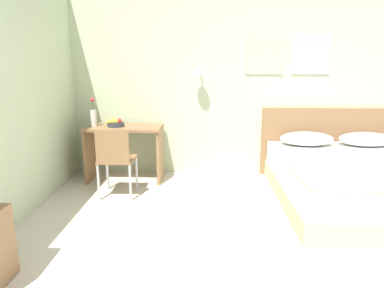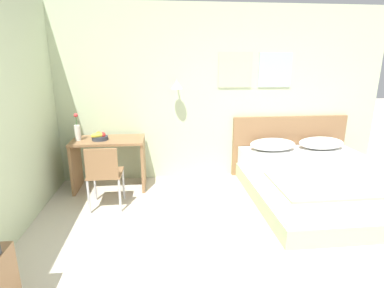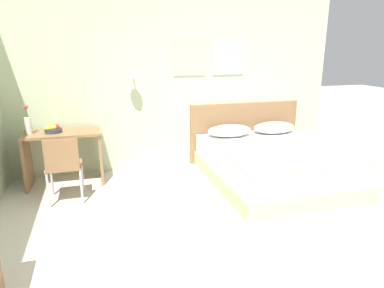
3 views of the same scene
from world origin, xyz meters
TOP-DOWN VIEW (x-y plane):
  - ground_plane at (0.00, 0.00)m, footprint 24.00×24.00m
  - wall_back at (0.01, 2.76)m, footprint 5.48×0.31m
  - bed at (1.30, 1.64)m, footprint 1.78×2.05m
  - headboard at (1.30, 2.70)m, footprint 1.90×0.06m
  - pillow_left at (0.91, 2.41)m, footprint 0.71×0.42m
  - pillow_right at (1.69, 2.41)m, footprint 0.71×0.42m
  - throw_blanket at (1.30, 1.05)m, footprint 1.72×0.82m
  - folded_towel_near_foot at (1.19, 1.19)m, footprint 0.33×0.28m
  - desk at (-1.56, 2.38)m, footprint 1.01×0.56m
  - desk_chair at (-1.52, 1.71)m, footprint 0.42×0.42m
  - fruit_bowl at (-1.66, 2.34)m, footprint 0.23×0.23m
  - flower_vase at (-1.96, 2.36)m, footprint 0.08×0.08m

SIDE VIEW (x-z plane):
  - ground_plane at x=0.00m, z-range 0.00..0.00m
  - bed at x=1.30m, z-range 0.00..0.50m
  - headboard at x=1.30m, z-range 0.00..0.97m
  - desk_chair at x=-1.52m, z-range 0.09..0.93m
  - desk at x=-1.56m, z-range 0.13..0.89m
  - throw_blanket at x=1.30m, z-range 0.50..0.53m
  - folded_towel_near_foot at x=1.19m, z-range 0.53..0.59m
  - pillow_left at x=0.91m, z-range 0.50..0.68m
  - pillow_right at x=1.69m, z-range 0.50..0.68m
  - fruit_bowl at x=-1.66m, z-range 0.74..0.86m
  - flower_vase at x=-1.96m, z-range 0.70..1.08m
  - wall_back at x=0.01m, z-range 0.01..2.66m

